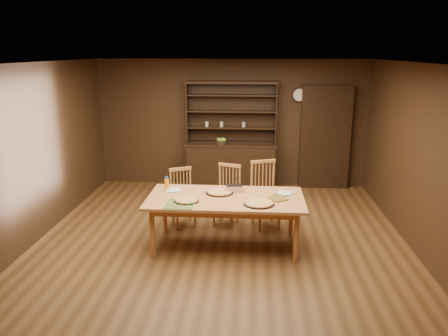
# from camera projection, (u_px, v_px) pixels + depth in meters

# --- Properties ---
(floor) EXTENTS (6.00, 6.00, 0.00)m
(floor) POSITION_uv_depth(u_px,v_px,m) (221.00, 243.00, 6.46)
(floor) COLOR brown
(floor) RESTS_ON ground
(room_shell) EXTENTS (6.00, 6.00, 6.00)m
(room_shell) POSITION_uv_depth(u_px,v_px,m) (221.00, 139.00, 6.05)
(room_shell) COLOR beige
(room_shell) RESTS_ON floor
(china_hutch) EXTENTS (1.84, 0.52, 2.17)m
(china_hutch) POSITION_uv_depth(u_px,v_px,m) (231.00, 159.00, 8.96)
(china_hutch) COLOR black
(china_hutch) RESTS_ON floor
(doorway) EXTENTS (1.00, 0.18, 2.10)m
(doorway) POSITION_uv_depth(u_px,v_px,m) (325.00, 138.00, 8.86)
(doorway) COLOR black
(doorway) RESTS_ON floor
(wall_clock) EXTENTS (0.30, 0.05, 0.30)m
(wall_clock) POSITION_uv_depth(u_px,v_px,m) (299.00, 95.00, 8.72)
(wall_clock) COLOR black
(wall_clock) RESTS_ON room_shell
(dining_table) EXTENTS (2.22, 1.11, 0.75)m
(dining_table) POSITION_uv_depth(u_px,v_px,m) (226.00, 202.00, 6.20)
(dining_table) COLOR #C17E43
(dining_table) RESTS_ON floor
(chair_left) EXTENTS (0.50, 0.49, 0.94)m
(chair_left) POSITION_uv_depth(u_px,v_px,m) (182.00, 195.00, 7.06)
(chair_left) COLOR #B47A3D
(chair_left) RESTS_ON floor
(chair_center) EXTENTS (0.50, 0.49, 0.99)m
(chair_center) POSITION_uv_depth(u_px,v_px,m) (228.00, 193.00, 7.09)
(chair_center) COLOR #B47A3D
(chair_center) RESTS_ON floor
(chair_right) EXTENTS (0.56, 0.55, 1.07)m
(chair_right) POSITION_uv_depth(u_px,v_px,m) (265.00, 192.00, 7.00)
(chair_right) COLOR #B47A3D
(chair_right) RESTS_ON floor
(pizza_left) EXTENTS (0.35, 0.35, 0.04)m
(pizza_left) POSITION_uv_depth(u_px,v_px,m) (187.00, 200.00, 6.01)
(pizza_left) COLOR black
(pizza_left) RESTS_ON dining_table
(pizza_right) EXTENTS (0.42, 0.42, 0.04)m
(pizza_right) POSITION_uv_depth(u_px,v_px,m) (259.00, 203.00, 5.89)
(pizza_right) COLOR black
(pizza_right) RESTS_ON dining_table
(pizza_center) EXTENTS (0.40, 0.40, 0.04)m
(pizza_center) POSITION_uv_depth(u_px,v_px,m) (220.00, 192.00, 6.35)
(pizza_center) COLOR black
(pizza_center) RESTS_ON dining_table
(cooling_rack) EXTENTS (0.38, 0.38, 0.02)m
(cooling_rack) POSITION_uv_depth(u_px,v_px,m) (180.00, 204.00, 5.89)
(cooling_rack) COLOR #0B9939
(cooling_rack) RESTS_ON dining_table
(plate_left) EXTENTS (0.25, 0.25, 0.02)m
(plate_left) POSITION_uv_depth(u_px,v_px,m) (173.00, 190.00, 6.47)
(plate_left) COLOR silver
(plate_left) RESTS_ON dining_table
(plate_right) EXTENTS (0.24, 0.24, 0.02)m
(plate_right) POSITION_uv_depth(u_px,v_px,m) (285.00, 193.00, 6.34)
(plate_right) COLOR silver
(plate_right) RESTS_ON dining_table
(foil_dish) EXTENTS (0.26, 0.21, 0.10)m
(foil_dish) POSITION_uv_depth(u_px,v_px,m) (234.00, 188.00, 6.43)
(foil_dish) COLOR silver
(foil_dish) RESTS_ON dining_table
(juice_bottle) EXTENTS (0.06, 0.06, 0.21)m
(juice_bottle) POSITION_uv_depth(u_px,v_px,m) (167.00, 184.00, 6.46)
(juice_bottle) COLOR orange
(juice_bottle) RESTS_ON dining_table
(pot_holder_a) EXTENTS (0.29, 0.29, 0.02)m
(pot_holder_a) POSITION_uv_depth(u_px,v_px,m) (278.00, 199.00, 6.09)
(pot_holder_a) COLOR #A31E12
(pot_holder_a) RESTS_ON dining_table
(pot_holder_b) EXTENTS (0.25, 0.25, 0.01)m
(pot_holder_b) POSITION_uv_depth(u_px,v_px,m) (279.00, 196.00, 6.22)
(pot_holder_b) COLOR #A31E12
(pot_holder_b) RESTS_ON dining_table
(fruit_bowl) EXTENTS (0.25, 0.25, 0.12)m
(fruit_bowl) POSITION_uv_depth(u_px,v_px,m) (221.00, 141.00, 8.81)
(fruit_bowl) COLOR black
(fruit_bowl) RESTS_ON china_hutch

